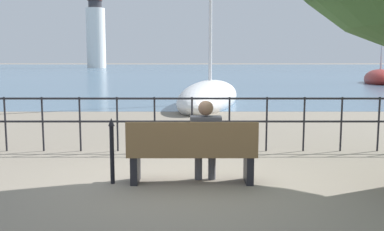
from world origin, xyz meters
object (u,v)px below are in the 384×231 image
(park_bench, at_px, (192,153))
(sailboat_2, at_px, (380,79))
(closed_umbrella, at_px, (112,147))
(seated_person_left, at_px, (206,137))
(sailboat_0, at_px, (210,97))
(harbor_lighthouse, at_px, (96,34))

(park_bench, height_order, sailboat_2, sailboat_2)
(closed_umbrella, distance_m, sailboat_2, 33.38)
(park_bench, bearing_deg, seated_person_left, 22.12)
(closed_umbrella, xyz_separation_m, sailboat_2, (16.47, 29.03, -0.17))
(seated_person_left, xyz_separation_m, sailboat_0, (0.54, 11.37, -0.35))
(seated_person_left, height_order, harbor_lighthouse, harbor_lighthouse)
(sailboat_2, height_order, harbor_lighthouse, harbor_lighthouse)
(sailboat_0, bearing_deg, closed_umbrella, -88.36)
(park_bench, xyz_separation_m, closed_umbrella, (-1.13, -0.00, 0.09))
(closed_umbrella, distance_m, sailboat_0, 11.61)
(park_bench, relative_size, harbor_lighthouse, 0.09)
(seated_person_left, xyz_separation_m, sailboat_2, (15.15, 28.95, -0.30))
(park_bench, xyz_separation_m, harbor_lighthouse, (-27.62, 118.62, 9.17))
(sailboat_2, distance_m, harbor_lighthouse, 99.79)
(park_bench, distance_m, seated_person_left, 0.30)
(seated_person_left, xyz_separation_m, closed_umbrella, (-1.32, -0.08, -0.13))
(harbor_lighthouse, bearing_deg, seated_person_left, -76.79)
(harbor_lighthouse, bearing_deg, park_bench, -76.89)
(park_bench, bearing_deg, sailboat_0, 86.35)
(sailboat_2, bearing_deg, seated_person_left, -99.48)
(sailboat_0, bearing_deg, park_bench, -82.80)
(seated_person_left, bearing_deg, closed_umbrella, -176.47)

